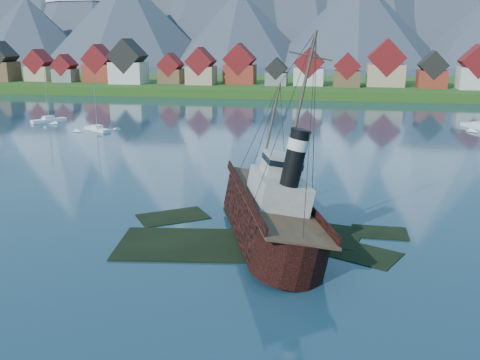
% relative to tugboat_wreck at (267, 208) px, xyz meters
% --- Properties ---
extents(ground, '(1400.00, 1400.00, 0.00)m').
position_rel_tugboat_wreck_xyz_m(ground, '(-2.76, -2.77, -2.91)').
color(ground, '#173141').
rests_on(ground, ground).
extents(shoal, '(31.71, 21.24, 1.14)m').
position_rel_tugboat_wreck_xyz_m(shoal, '(-0.98, -0.62, -3.26)').
color(shoal, black).
rests_on(shoal, ground).
extents(shore_bank, '(600.00, 80.00, 3.20)m').
position_rel_tugboat_wreck_xyz_m(shore_bank, '(-2.76, 167.23, -2.91)').
color(shore_bank, '#1F4E16').
rests_on(shore_bank, ground).
extents(seawall, '(600.00, 2.50, 2.00)m').
position_rel_tugboat_wreck_xyz_m(seawall, '(-2.76, 129.23, -2.91)').
color(seawall, '#3F3D38').
rests_on(seawall, ground).
extents(town, '(250.96, 16.69, 17.30)m').
position_rel_tugboat_wreck_xyz_m(town, '(-35.88, 149.41, 6.08)').
color(town, maroon).
rests_on(town, ground).
extents(tugboat_wreck, '(6.77, 29.17, 23.12)m').
position_rel_tugboat_wreck_xyz_m(tugboat_wreck, '(0.00, 0.00, 0.00)').
color(tugboat_wreck, black).
rests_on(tugboat_wreck, ground).
extents(sailboat_b, '(7.07, 8.09, 12.51)m').
position_rel_tugboat_wreck_xyz_m(sailboat_b, '(-64.89, 68.02, -2.62)').
color(sailboat_b, white).
rests_on(sailboat_b, ground).
extents(sailboat_c, '(7.96, 6.24, 10.57)m').
position_rel_tugboat_wreck_xyz_m(sailboat_c, '(-47.21, 58.20, -2.67)').
color(sailboat_c, white).
rests_on(sailboat_c, ground).
extents(sailboat_e, '(7.22, 11.29, 12.94)m').
position_rel_tugboat_wreck_xyz_m(sailboat_e, '(39.81, 76.85, -2.63)').
color(sailboat_e, white).
rests_on(sailboat_e, ground).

